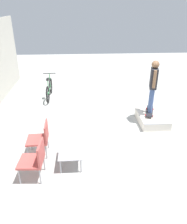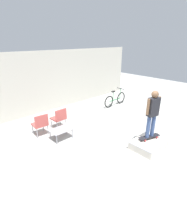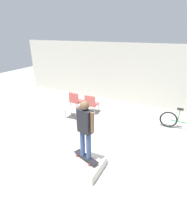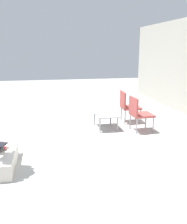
% 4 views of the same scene
% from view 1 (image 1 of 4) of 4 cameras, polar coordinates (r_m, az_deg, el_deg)
% --- Properties ---
extents(ground_plane, '(24.00, 24.00, 0.00)m').
position_cam_1_polar(ground_plane, '(6.36, 7.91, -7.07)').
color(ground_plane, '#A8A8A3').
extents(skate_ramp_box, '(1.18, 0.87, 0.31)m').
position_cam_1_polar(skate_ramp_box, '(7.32, 15.05, -1.72)').
color(skate_ramp_box, silver).
rests_on(skate_ramp_box, ground_plane).
extents(skateboard_on_ramp, '(0.84, 0.45, 0.07)m').
position_cam_1_polar(skateboard_on_ramp, '(7.30, 14.45, 0.23)').
color(skateboard_on_ramp, black).
rests_on(skateboard_on_ramp, skate_ramp_box).
extents(person_skater, '(0.56, 0.28, 1.62)m').
position_cam_1_polar(person_skater, '(6.94, 15.33, 7.37)').
color(person_skater, '#384C7A').
rests_on(person_skater, skateboard_on_ramp).
extents(coffee_table, '(0.78, 0.56, 0.39)m').
position_cam_1_polar(coffee_table, '(5.28, -5.92, -10.23)').
color(coffee_table, '#9E9EA3').
rests_on(coffee_table, ground_plane).
extents(patio_chair_left, '(0.55, 0.55, 0.89)m').
position_cam_1_polar(patio_chair_left, '(4.94, -15.10, -11.66)').
color(patio_chair_left, '#99999E').
rests_on(patio_chair_left, ground_plane).
extents(patio_chair_right, '(0.54, 0.54, 0.89)m').
position_cam_1_polar(patio_chair_right, '(5.62, -13.62, -6.39)').
color(patio_chair_right, '#99999E').
rests_on(patio_chair_right, ground_plane).
extents(bicycle, '(1.71, 0.52, 0.92)m').
position_cam_1_polar(bicycle, '(9.13, -11.47, 5.83)').
color(bicycle, black).
rests_on(bicycle, ground_plane).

